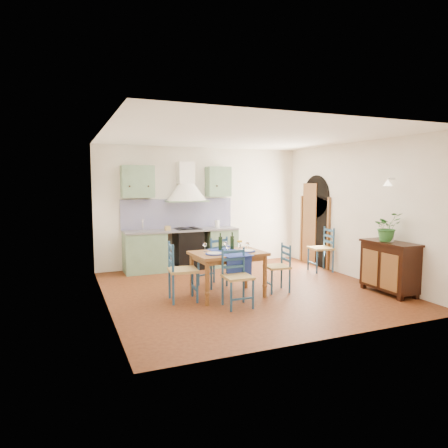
% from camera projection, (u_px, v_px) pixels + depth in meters
% --- Properties ---
extents(floor, '(5.00, 5.00, 0.00)m').
position_uv_depth(floor, '(247.00, 290.00, 7.39)').
color(floor, '#411C0E').
rests_on(floor, ground).
extents(back_wall, '(5.00, 0.96, 2.80)m').
position_uv_depth(back_wall, '(186.00, 223.00, 9.21)').
color(back_wall, white).
rests_on(back_wall, ground).
extents(right_wall, '(0.26, 5.00, 2.80)m').
position_uv_depth(right_wall, '(347.00, 213.00, 8.46)').
color(right_wall, white).
rests_on(right_wall, ground).
extents(left_wall, '(0.04, 5.00, 2.80)m').
position_uv_depth(left_wall, '(104.00, 219.00, 6.30)').
color(left_wall, white).
rests_on(left_wall, ground).
extents(ceiling, '(5.00, 5.00, 0.01)m').
position_uv_depth(ceiling, '(248.00, 136.00, 7.10)').
color(ceiling, white).
rests_on(ceiling, back_wall).
extents(dining_table, '(1.28, 0.97, 1.10)m').
position_uv_depth(dining_table, '(228.00, 257.00, 6.91)').
color(dining_table, brown).
rests_on(dining_table, ground).
extents(chair_near, '(0.44, 0.44, 0.93)m').
position_uv_depth(chair_near, '(237.00, 277.00, 6.36)').
color(chair_near, navy).
rests_on(chair_near, ground).
extents(chair_far, '(0.57, 0.57, 0.96)m').
position_uv_depth(chair_far, '(214.00, 261.00, 7.59)').
color(chair_far, navy).
rests_on(chair_far, ground).
extents(chair_left, '(0.51, 0.51, 0.99)m').
position_uv_depth(chair_left, '(181.00, 271.00, 6.66)').
color(chair_left, navy).
rests_on(chair_left, ground).
extents(chair_right, '(0.44, 0.44, 0.87)m').
position_uv_depth(chair_right, '(278.00, 267.00, 7.25)').
color(chair_right, navy).
rests_on(chair_right, ground).
extents(chair_spare, '(0.51, 0.51, 0.99)m').
position_uv_depth(chair_spare, '(322.00, 249.00, 8.90)').
color(chair_spare, navy).
rests_on(chair_spare, ground).
extents(sideboard, '(0.50, 1.05, 0.94)m').
position_uv_depth(sideboard, '(389.00, 265.00, 7.12)').
color(sideboard, black).
rests_on(sideboard, ground).
extents(potted_plant, '(0.50, 0.45, 0.52)m').
position_uv_depth(potted_plant, '(387.00, 227.00, 7.09)').
color(potted_plant, '#2A662A').
rests_on(potted_plant, sideboard).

